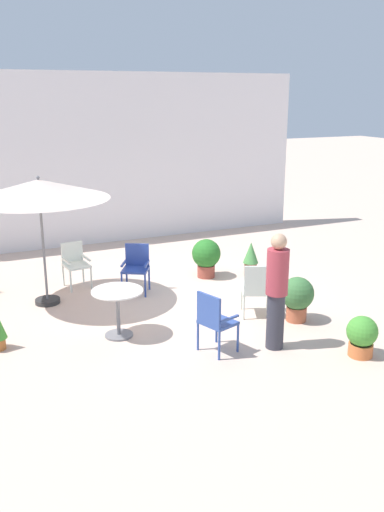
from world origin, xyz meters
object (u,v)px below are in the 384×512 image
at_px(potted_plant_1, 297,296).
at_px(patio_chair_3, 214,318).
at_px(patio_chair_0, 136,265).
at_px(cafe_table_0, 118,304).
at_px(potted_plant_4, 206,256).
at_px(potted_plant_2, 362,335).
at_px(patio_chair_2, 257,287).
at_px(standing_person, 277,290).
at_px(patio_umbrella_0, 39,190).
at_px(potted_plant_5, 251,258).
at_px(patio_chair_1, 75,262).

bearing_deg(potted_plant_1, patio_chair_3, -164.70).
xyz_separation_m(patio_chair_0, patio_chair_3, (0.18, -2.91, 0.00)).
bearing_deg(cafe_table_0, potted_plant_4, 39.07).
relative_size(cafe_table_0, potted_plant_4, 1.00).
distance_m(cafe_table_0, potted_plant_2, 3.62).
relative_size(patio_chair_2, standing_person, 0.54).
bearing_deg(standing_person, cafe_table_0, 145.90).
bearing_deg(standing_person, patio_umbrella_0, 130.29).
height_order(patio_chair_3, potted_plant_1, patio_chair_3).
relative_size(potted_plant_1, standing_person, 0.43).
relative_size(patio_chair_3, potted_plant_2, 1.53).
bearing_deg(potted_plant_2, potted_plant_5, 84.00).
relative_size(patio_umbrella_0, potted_plant_1, 3.20).
distance_m(patio_chair_0, patio_chair_3, 2.91).
bearing_deg(patio_umbrella_0, patio_chair_3, -58.52).
bearing_deg(patio_umbrella_0, potted_plant_1, -34.86).
distance_m(patio_chair_3, potted_plant_1, 1.84).
bearing_deg(standing_person, potted_plant_4, 81.29).
distance_m(patio_umbrella_0, cafe_table_0, 2.53).
height_order(patio_chair_1, potted_plant_4, patio_chair_1).
relative_size(patio_chair_1, patio_chair_2, 0.92).
distance_m(potted_plant_4, standing_person, 3.44).
bearing_deg(potted_plant_2, patio_umbrella_0, 133.04).
distance_m(patio_chair_2, standing_person, 1.24).
bearing_deg(patio_chair_2, patio_chair_1, 130.95).
distance_m(patio_umbrella_0, patio_chair_2, 4.03).
relative_size(cafe_table_0, standing_person, 0.45).
relative_size(patio_chair_1, standing_person, 0.49).
xyz_separation_m(potted_plant_2, potted_plant_4, (-0.46, 4.11, 0.13)).
xyz_separation_m(patio_chair_2, potted_plant_4, (0.15, 2.24, -0.07)).
bearing_deg(standing_person, patio_chair_1, 117.65).
bearing_deg(patio_umbrella_0, cafe_table_0, -68.29).
bearing_deg(potted_plant_5, patio_chair_3, -128.67).
xyz_separation_m(cafe_table_0, potted_plant_4, (2.50, 2.03, -0.08)).
bearing_deg(patio_umbrella_0, standing_person, -49.71).
relative_size(patio_chair_0, potted_plant_2, 1.51).
distance_m(patio_chair_3, potted_plant_2, 2.11).
relative_size(patio_umbrella_0, patio_chair_3, 2.61).
height_order(patio_chair_3, standing_person, standing_person).
bearing_deg(patio_chair_2, potted_plant_5, 62.38).
xyz_separation_m(potted_plant_1, potted_plant_4, (-0.36, 2.66, 0.03)).
distance_m(patio_umbrella_0, potted_plant_1, 4.68).
relative_size(cafe_table_0, patio_chair_1, 0.92).
height_order(patio_umbrella_0, patio_chair_1, patio_umbrella_0).
distance_m(potted_plant_1, potted_plant_2, 1.46).
bearing_deg(standing_person, patio_chair_0, 108.84).
height_order(patio_umbrella_0, patio_chair_2, patio_umbrella_0).
relative_size(patio_chair_2, potted_plant_4, 1.18).
bearing_deg(cafe_table_0, potted_plant_2, -35.25).
height_order(patio_umbrella_0, potted_plant_1, patio_umbrella_0).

